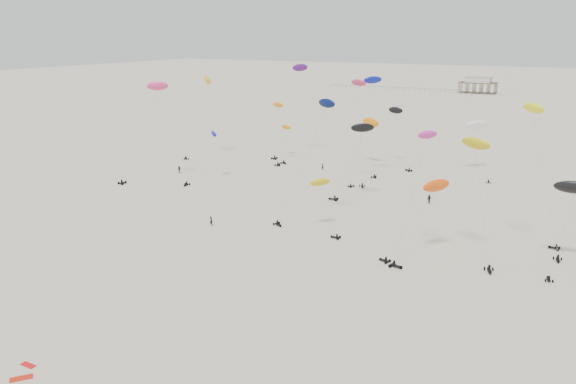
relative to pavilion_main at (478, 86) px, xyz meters
The scene contains 28 objects.
ground_plane 150.39m from the pavilion_main, 86.19° to the right, with size 900.00×900.00×0.00m, color beige.
pavilion_main is the anchor object (origin of this frame).
pier_fence 52.11m from the pavilion_main, behind, with size 80.20×0.20×1.50m.
rig_0 227.03m from the pavilion_main, 87.50° to the right, with size 6.18×5.96×24.27m.
rig_1 209.39m from the pavilion_main, 95.43° to the right, with size 3.86×8.55×9.51m.
rig_3 241.43m from the pavilion_main, 95.54° to the right, with size 4.72×11.87×13.13m.
rig_4 258.26m from the pavilion_main, 79.02° to the right, with size 9.29×6.85×23.99m.
rig_5 219.70m from the pavilion_main, 87.49° to the right, with size 4.82×15.90×25.55m.
rig_6 263.86m from the pavilion_main, 80.95° to the right, with size 8.15×9.06×19.19m.
rig_7 256.12m from the pavilion_main, 87.43° to the right, with size 9.10×10.26×23.19m.
rig_8 220.49m from the pavilion_main, 100.44° to the right, with size 6.43×12.16×22.89m.
rig_9 202.87m from the pavilion_main, 86.56° to the right, with size 10.03×10.54×16.68m.
rig_10 238.92m from the pavilion_main, 86.70° to the right, with size 8.16×6.81×16.47m.
rig_11 267.84m from the pavilion_main, 82.90° to the right, with size 4.48×10.18×20.07m.
rig_12 259.78m from the pavilion_main, 86.53° to the right, with size 7.83×6.79×10.05m.
rig_14 205.00m from the pavilion_main, 94.82° to the right, with size 5.85×18.41×27.54m.
rig_15 262.13m from the pavilion_main, 77.97° to the right, with size 6.11×11.28×14.42m.
rig_16 248.36m from the pavilion_main, 98.04° to the right, with size 8.79×11.42×23.78m.
rig_17 264.27m from the pavilion_main, 82.44° to the right, with size 8.76×11.18×13.59m.
rig_18 216.51m from the pavilion_main, 94.46° to the right, with size 5.36×7.29×16.36m.
rig_19 206.32m from the pavilion_main, 88.39° to the right, with size 10.42×17.94×18.51m.
rig_20 202.58m from the pavilion_main, 80.95° to the right, with size 9.68×16.25×16.60m.
spectator_0 266.57m from the pavilion_main, 90.76° to the right, with size 0.76×0.52×2.10m, color black.
spectator_1 236.20m from the pavilion_main, 83.03° to the right, with size 1.09×0.63×2.23m, color black.
spectator_2 239.31m from the pavilion_main, 98.16° to the right, with size 1.27×0.69×2.16m, color black.
spectator_3 217.56m from the pavilion_main, 90.77° to the right, with size 0.76×0.52×2.08m, color black.
grounded_kite_a 314.87m from the pavilion_main, 88.82° to the right, with size 2.20×0.90×0.08m, color red.
grounded_kite_b 312.90m from the pavilion_main, 89.06° to the right, with size 1.80×0.70×0.07m, color red.
Camera 1 is at (43.67, 3.38, 34.02)m, focal length 35.00 mm.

